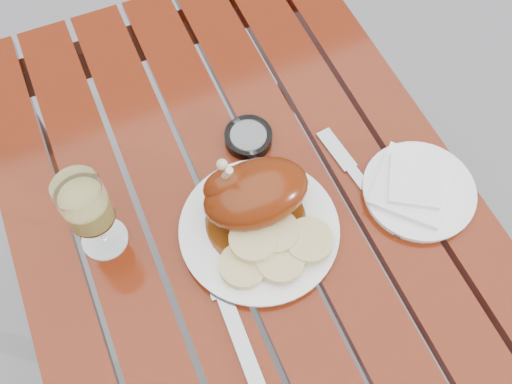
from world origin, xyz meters
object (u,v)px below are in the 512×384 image
(wine_glass, at_px, (92,216))
(ashtray, at_px, (248,138))
(side_plate, at_px, (419,191))
(table, at_px, (252,289))
(dinner_plate, at_px, (259,230))

(wine_glass, distance_m, ashtray, 0.33)
(ashtray, bearing_deg, side_plate, -43.68)
(table, relative_size, side_plate, 5.93)
(wine_glass, height_order, side_plate, wine_glass)
(wine_glass, relative_size, side_plate, 0.93)
(table, distance_m, ashtray, 0.42)
(table, bearing_deg, side_plate, -13.42)
(wine_glass, xyz_separation_m, ashtray, (0.31, 0.09, -0.08))
(dinner_plate, xyz_separation_m, side_plate, (0.29, -0.04, -0.00))
(dinner_plate, distance_m, side_plate, 0.30)
(table, bearing_deg, ashtray, 68.00)
(table, height_order, wine_glass, wine_glass)
(dinner_plate, bearing_deg, side_plate, -8.41)
(wine_glass, bearing_deg, ashtray, 16.16)
(ashtray, bearing_deg, wine_glass, -163.84)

